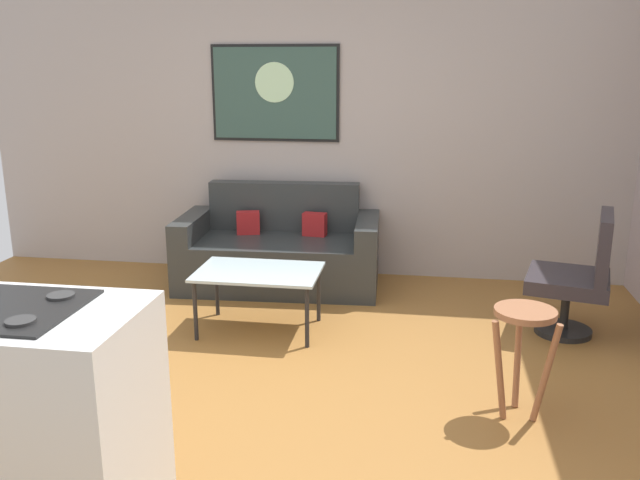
# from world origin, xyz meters

# --- Properties ---
(ground) EXTENTS (6.40, 6.40, 0.04)m
(ground) POSITION_xyz_m (0.00, 0.00, -0.02)
(ground) COLOR #97642E
(back_wall) EXTENTS (6.40, 0.05, 2.80)m
(back_wall) POSITION_xyz_m (0.00, 2.42, 1.40)
(back_wall) COLOR #AB9F9A
(back_wall) RESTS_ON ground
(couch) EXTENTS (1.73, 0.92, 0.85)m
(couch) POSITION_xyz_m (-0.36, 1.96, 0.29)
(couch) COLOR #2C3030
(couch) RESTS_ON ground
(coffee_table) EXTENTS (0.87, 0.58, 0.45)m
(coffee_table) POSITION_xyz_m (-0.29, 0.93, 0.41)
(coffee_table) COLOR silver
(coffee_table) RESTS_ON ground
(armchair) EXTENTS (0.66, 0.68, 0.89)m
(armchair) POSITION_xyz_m (1.94, 1.19, 0.44)
(armchair) COLOR black
(armchair) RESTS_ON ground
(bar_stool) EXTENTS (0.37, 0.37, 0.62)m
(bar_stool) POSITION_xyz_m (1.40, -0.04, 0.48)
(bar_stool) COLOR #99603E
(bar_stool) RESTS_ON ground
(wall_painting) EXTENTS (1.14, 0.03, 0.83)m
(wall_painting) POSITION_xyz_m (-0.48, 2.38, 1.62)
(wall_painting) COLOR black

